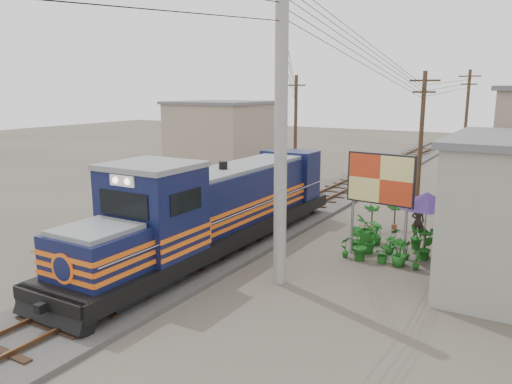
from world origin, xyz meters
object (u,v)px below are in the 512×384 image
Objects in this scene: locomotive at (216,210)px; market_umbrella at (427,200)px; billboard at (380,182)px; vendor at (418,221)px.

locomotive is 7.71m from market_umbrella.
billboard is at bearing -145.37° from market_umbrella.
locomotive reaches higher than market_umbrella.
vendor is at bearing 85.07° from billboard.
market_umbrella is (6.93, 3.33, 0.52)m from locomotive.
vendor is (-0.74, 2.29, -1.42)m from market_umbrella.
vendor is (6.19, 5.61, -0.90)m from locomotive.
locomotive is at bearing -154.37° from market_umbrella.
locomotive is 3.86× the size of billboard.
market_umbrella is at bearing 85.75° from vendor.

